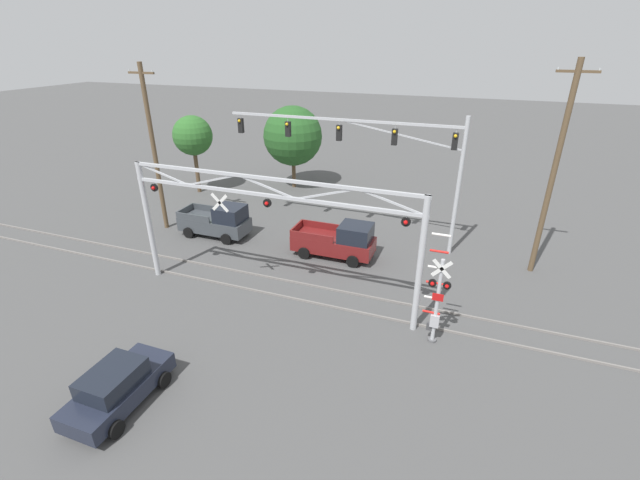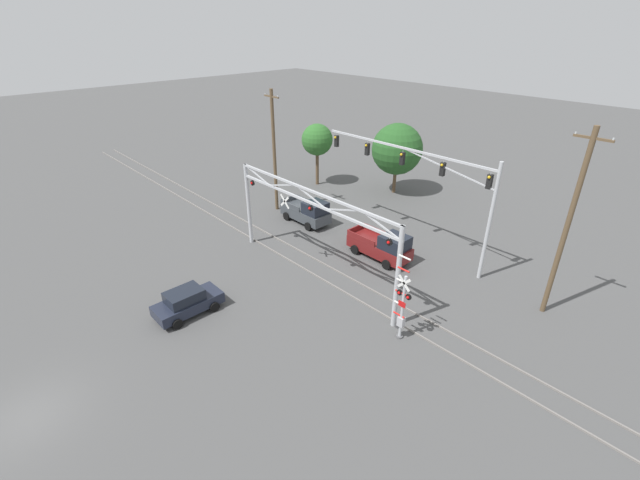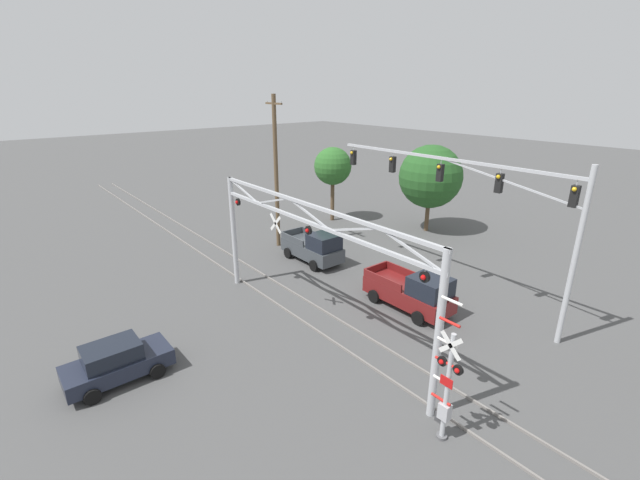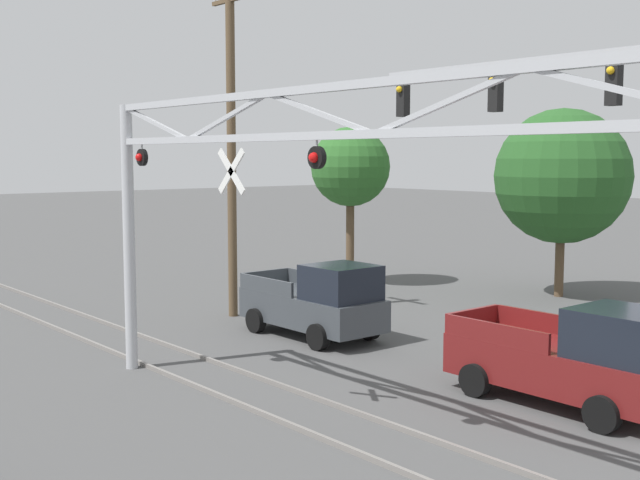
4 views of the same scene
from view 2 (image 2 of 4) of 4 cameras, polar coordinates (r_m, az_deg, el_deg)
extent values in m
plane|color=#4C4C4C|center=(23.61, -34.31, -18.97)|extent=(200.00, 200.00, 0.00)
cube|color=gray|center=(28.66, -0.75, -4.65)|extent=(80.00, 0.08, 0.10)
cube|color=gray|center=(29.50, 1.31, -3.63)|extent=(80.00, 0.08, 0.10)
cylinder|color=#B7BABF|center=(31.95, -9.51, 4.66)|extent=(0.27, 0.27, 6.18)
cylinder|color=#B7BABF|center=(23.02, 10.30, -5.06)|extent=(0.27, 0.27, 6.18)
cube|color=#B7BABF|center=(26.04, -1.28, 5.01)|extent=(13.96, 0.14, 0.14)
cube|color=#B7BABF|center=(25.76, -1.30, 6.60)|extent=(13.96, 0.14, 0.14)
cube|color=#B7BABF|center=(29.95, -8.40, 8.58)|extent=(2.76, 0.08, 0.85)
cube|color=#B7BABF|center=(27.86, -5.09, 7.31)|extent=(2.76, 0.08, 0.85)
cube|color=#B7BABF|center=(25.90, -1.29, 5.80)|extent=(2.76, 0.08, 0.85)
cube|color=#B7BABF|center=(24.08, 3.08, 4.03)|extent=(2.76, 0.08, 0.85)
cube|color=#B7BABF|center=(22.46, 8.10, 1.95)|extent=(2.76, 0.08, 0.85)
cylinder|color=black|center=(30.69, -8.99, 7.53)|extent=(0.38, 0.10, 0.38)
sphere|color=red|center=(30.65, -9.10, 7.50)|extent=(0.18, 0.18, 0.18)
cylinder|color=#B7BABF|center=(30.61, -9.03, 7.95)|extent=(0.04, 0.04, 0.10)
cylinder|color=black|center=(26.18, -1.27, 4.29)|extent=(0.38, 0.10, 0.38)
sphere|color=red|center=(26.14, -1.39, 4.25)|extent=(0.18, 0.18, 0.18)
cylinder|color=#B7BABF|center=(26.09, -1.28, 4.77)|extent=(0.04, 0.04, 0.10)
cylinder|color=black|center=(22.45, 9.22, -0.27)|extent=(0.38, 0.10, 0.38)
sphere|color=red|center=(22.40, 9.10, -0.33)|extent=(0.18, 0.18, 0.18)
cylinder|color=#B7BABF|center=(22.34, 9.26, 0.27)|extent=(0.04, 0.04, 0.10)
cube|color=white|center=(27.92, -4.73, 5.15)|extent=(0.88, 0.03, 0.88)
cube|color=white|center=(27.92, -4.73, 5.15)|extent=(0.88, 0.03, 0.88)
cylinder|color=black|center=(27.91, -4.77, 5.13)|extent=(0.04, 0.04, 0.02)
cylinder|color=#B7BABF|center=(22.86, 10.95, -8.89)|extent=(0.16, 0.16, 3.88)
cylinder|color=#59595B|center=(24.02, 10.54, -12.52)|extent=(0.35, 0.35, 0.10)
cube|color=white|center=(21.89, 11.14, -5.66)|extent=(0.78, 0.03, 0.78)
cube|color=white|center=(21.89, 11.14, -5.66)|extent=(0.78, 0.03, 0.78)
cylinder|color=black|center=(21.87, 11.10, -5.69)|extent=(0.04, 0.04, 0.02)
cylinder|color=black|center=(22.51, 10.57, -6.88)|extent=(0.32, 0.09, 0.32)
sphere|color=red|center=(22.47, 10.47, -6.94)|extent=(0.16, 0.16, 0.16)
cylinder|color=black|center=(22.25, 11.72, -7.45)|extent=(0.32, 0.09, 0.32)
sphere|color=red|center=(22.21, 11.63, -7.51)|extent=(0.16, 0.16, 0.16)
cube|color=#B7BABF|center=(22.38, 11.14, -7.16)|extent=(0.64, 0.06, 0.06)
cube|color=red|center=(22.63, 10.86, -8.41)|extent=(0.44, 0.02, 0.32)
cube|color=#B2B2B7|center=(23.39, 10.75, -10.64)|extent=(0.36, 0.28, 0.56)
cylinder|color=red|center=(23.26, 10.47, -9.77)|extent=(0.70, 0.09, 0.09)
cylinder|color=white|center=(22.85, 10.62, -8.38)|extent=(0.70, 0.09, 0.09)
cylinder|color=red|center=(22.45, 10.77, -6.94)|extent=(0.70, 0.09, 0.09)
cylinder|color=white|center=(22.07, 10.92, -5.44)|extent=(0.70, 0.09, 0.09)
cylinder|color=red|center=(21.71, 11.08, -3.89)|extent=(0.70, 0.09, 0.09)
cylinder|color=white|center=(21.36, 11.25, -2.30)|extent=(0.70, 0.09, 0.09)
cube|color=#3F3F42|center=(23.69, 10.33, -11.12)|extent=(0.24, 0.12, 0.36)
cylinder|color=#B7BABF|center=(28.55, 21.64, 2.05)|extent=(0.24, 0.24, 7.92)
cube|color=#B7BABF|center=(30.69, 11.05, 11.95)|extent=(13.95, 0.14, 0.14)
cube|color=#B7BABF|center=(29.05, 16.49, 9.20)|extent=(6.99, 0.08, 1.28)
cylinder|color=#B7BABF|center=(34.78, 2.25, 14.00)|extent=(0.04, 0.04, 0.30)
cube|color=black|center=(34.93, 2.23, 13.05)|extent=(0.30, 0.26, 0.89)
sphere|color=yellow|center=(34.73, 2.04, 13.51)|extent=(0.18, 0.18, 0.18)
cylinder|color=#B7BABF|center=(32.66, 6.38, 12.95)|extent=(0.04, 0.04, 0.30)
cube|color=black|center=(32.81, 6.33, 11.94)|extent=(0.30, 0.26, 0.89)
sphere|color=yellow|center=(32.61, 6.16, 12.43)|extent=(0.18, 0.18, 0.18)
cylinder|color=#B7BABF|center=(30.73, 11.02, 11.68)|extent=(0.04, 0.04, 0.30)
cube|color=black|center=(30.89, 10.92, 10.62)|extent=(0.30, 0.26, 0.89)
sphere|color=yellow|center=(30.68, 10.78, 11.13)|extent=(0.18, 0.18, 0.18)
cylinder|color=#B7BABF|center=(29.04, 16.18, 10.17)|extent=(0.04, 0.04, 0.30)
cube|color=black|center=(29.21, 16.03, 9.06)|extent=(0.30, 0.26, 0.89)
sphere|color=yellow|center=(28.98, 15.94, 9.59)|extent=(0.18, 0.18, 0.18)
cylinder|color=#B7BABF|center=(27.62, 21.88, 8.40)|extent=(0.04, 0.04, 0.30)
cube|color=black|center=(27.80, 21.66, 7.25)|extent=(0.30, 0.26, 0.89)
sphere|color=yellow|center=(27.56, 21.62, 7.79)|extent=(0.18, 0.18, 0.18)
cube|color=maroon|center=(30.75, 7.89, -0.96)|extent=(4.70, 1.82, 0.85)
cube|color=black|center=(29.64, 9.95, -0.33)|extent=(1.77, 1.67, 0.93)
cube|color=maroon|center=(30.41, 5.50, 0.20)|extent=(2.53, 0.08, 0.42)
cube|color=maroon|center=(31.60, 7.60, 1.19)|extent=(2.53, 0.08, 0.42)
cube|color=maroon|center=(31.77, 4.78, 1.49)|extent=(0.10, 1.74, 0.42)
cylinder|color=black|center=(29.55, 8.86, -3.25)|extent=(0.70, 0.24, 0.70)
cylinder|color=black|center=(30.85, 11.01, -2.03)|extent=(0.70, 0.24, 0.70)
cylinder|color=black|center=(31.15, 4.70, -1.27)|extent=(0.70, 0.24, 0.70)
cylinder|color=black|center=(32.38, 6.91, -0.19)|extent=(0.70, 0.24, 0.70)
cube|color=#3D4247|center=(35.79, -1.96, 3.58)|extent=(4.44, 1.82, 0.85)
cube|color=black|center=(34.59, -0.62, 4.32)|extent=(1.67, 1.67, 0.93)
cube|color=#3D4247|center=(35.68, -4.02, 4.56)|extent=(2.37, 0.08, 0.42)
cube|color=#3D4247|center=(36.71, -1.92, 5.29)|extent=(2.37, 0.08, 0.42)
cube|color=#3D4247|center=(37.08, -4.20, 5.46)|extent=(0.10, 1.74, 0.42)
cylinder|color=black|center=(34.48, -1.58, 1.82)|extent=(0.70, 0.24, 0.70)
cylinder|color=black|center=(35.61, 0.63, 2.70)|extent=(0.70, 0.24, 0.70)
cylinder|color=black|center=(36.40, -4.47, 3.20)|extent=(0.70, 0.24, 0.70)
cylinder|color=black|center=(37.47, -2.29, 4.00)|extent=(0.70, 0.24, 0.70)
cube|color=#1E2333|center=(26.12, -17.16, -8.15)|extent=(1.69, 3.87, 0.63)
cube|color=black|center=(25.72, -17.66, -7.13)|extent=(1.44, 2.01, 0.63)
cylinder|color=black|center=(27.33, -15.76, -6.99)|extent=(0.24, 0.59, 0.59)
cylinder|color=black|center=(26.05, -13.92, -8.62)|extent=(0.24, 0.59, 0.59)
cylinder|color=black|center=(26.63, -20.15, -8.78)|extent=(0.24, 0.59, 0.59)
cylinder|color=black|center=(25.31, -18.49, -10.57)|extent=(0.24, 0.59, 0.59)
cylinder|color=brown|center=(37.03, -6.11, 11.50)|extent=(0.28, 0.28, 10.32)
cube|color=brown|center=(36.04, -6.49, 18.48)|extent=(1.80, 0.12, 0.12)
cylinder|color=silver|center=(36.68, -7.32, 18.75)|extent=(0.08, 0.08, 0.12)
cylinder|color=silver|center=(35.39, -5.65, 18.52)|extent=(0.08, 0.08, 0.12)
cylinder|color=brown|center=(26.19, 30.03, 1.37)|extent=(0.28, 0.28, 10.79)
cube|color=brown|center=(24.76, 32.65, 11.36)|extent=(1.80, 0.12, 0.12)
cylinder|color=silver|center=(24.95, 30.93, 12.13)|extent=(0.08, 0.08, 0.12)
cylinder|color=silver|center=(24.56, 34.52, 11.01)|extent=(0.08, 0.08, 0.12)
cylinder|color=brown|center=(42.57, 9.91, 7.96)|extent=(0.32, 0.32, 2.64)
sphere|color=#265623|center=(41.68, 10.24, 11.84)|extent=(4.79, 4.79, 4.79)
cylinder|color=brown|center=(44.00, -0.37, 9.64)|extent=(0.32, 0.32, 3.54)
sphere|color=#2D6628|center=(43.20, -0.38, 13.23)|extent=(3.08, 3.08, 3.08)
camera|label=1|loc=(10.32, -38.18, -0.11)|focal=24.00mm
camera|label=3|loc=(8.35, 7.68, -6.26)|focal=24.00mm
camera|label=4|loc=(14.89, 0.68, -16.47)|focal=45.00mm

